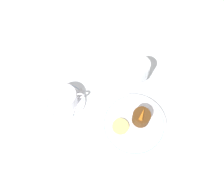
{
  "coord_description": "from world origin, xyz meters",
  "views": [
    {
      "loc": [
        -0.07,
        -0.23,
        0.74
      ],
      "look_at": [
        -0.02,
        0.08,
        0.04
      ],
      "focal_mm": 35.0,
      "sensor_mm": 36.0,
      "label": 1
    }
  ],
  "objects_px": {
    "dessert_cake": "(141,118)",
    "coffee_cup": "(65,98)",
    "wine_glass": "(139,71)",
    "dinner_plate": "(134,124)",
    "fork": "(182,117)"
  },
  "relations": [
    {
      "from": "dessert_cake",
      "to": "coffee_cup",
      "type": "bearing_deg",
      "value": 156.2
    },
    {
      "from": "wine_glass",
      "to": "dessert_cake",
      "type": "relative_size",
      "value": 2.22
    },
    {
      "from": "coffee_cup",
      "to": "dinner_plate",
      "type": "bearing_deg",
      "value": -27.75
    },
    {
      "from": "dessert_cake",
      "to": "dinner_plate",
      "type": "bearing_deg",
      "value": -159.97
    },
    {
      "from": "dinner_plate",
      "to": "coffee_cup",
      "type": "height_order",
      "value": "coffee_cup"
    },
    {
      "from": "dinner_plate",
      "to": "fork",
      "type": "relative_size",
      "value": 1.18
    },
    {
      "from": "coffee_cup",
      "to": "wine_glass",
      "type": "distance_m",
      "value": 0.28
    },
    {
      "from": "fork",
      "to": "dessert_cake",
      "type": "relative_size",
      "value": 3.19
    },
    {
      "from": "wine_glass",
      "to": "fork",
      "type": "distance_m",
      "value": 0.23
    },
    {
      "from": "fork",
      "to": "dinner_plate",
      "type": "bearing_deg",
      "value": -179.38
    },
    {
      "from": "coffee_cup",
      "to": "fork",
      "type": "xyz_separation_m",
      "value": [
        0.4,
        -0.12,
        -0.03
      ]
    },
    {
      "from": "fork",
      "to": "coffee_cup",
      "type": "bearing_deg",
      "value": 163.68
    },
    {
      "from": "dinner_plate",
      "to": "dessert_cake",
      "type": "bearing_deg",
      "value": 20.03
    },
    {
      "from": "fork",
      "to": "dessert_cake",
      "type": "bearing_deg",
      "value": 177.39
    },
    {
      "from": "coffee_cup",
      "to": "dessert_cake",
      "type": "xyz_separation_m",
      "value": [
        0.25,
        -0.11,
        0.0
      ]
    }
  ]
}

